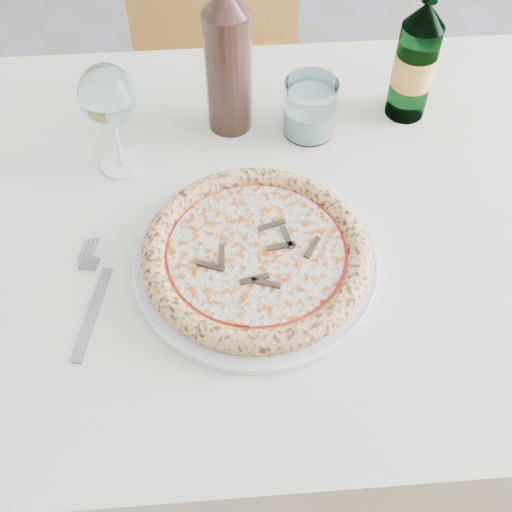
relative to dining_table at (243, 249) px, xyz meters
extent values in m
cube|color=olive|center=(0.00, 0.00, 0.06)|extent=(1.45, 0.95, 0.04)
cube|color=white|center=(0.00, 0.00, 0.09)|extent=(1.52, 1.02, 0.01)
cube|color=white|center=(0.00, 0.42, -0.03)|extent=(1.42, 0.01, 0.22)
cylinder|color=olive|center=(0.62, 0.33, -0.31)|extent=(0.06, 0.06, 0.71)
cube|color=olive|center=(0.10, 0.65, -0.22)|extent=(0.44, 0.44, 0.04)
cylinder|color=olive|center=(0.28, 0.84, -0.45)|extent=(0.04, 0.04, 0.43)
cylinder|color=olive|center=(0.29, 0.46, -0.45)|extent=(0.04, 0.04, 0.43)
cylinder|color=olive|center=(-0.09, 0.83, -0.45)|extent=(0.04, 0.04, 0.43)
cylinder|color=olive|center=(-0.09, 0.46, -0.45)|extent=(0.04, 0.04, 0.43)
cylinder|color=white|center=(0.00, -0.10, 0.10)|extent=(0.35, 0.35, 0.01)
torus|color=white|center=(0.00, -0.10, 0.10)|extent=(0.35, 0.35, 0.01)
cylinder|color=#B98449|center=(0.00, -0.10, 0.11)|extent=(0.31, 0.31, 0.01)
torus|color=#E5AA64|center=(0.00, -0.10, 0.12)|extent=(0.32, 0.32, 0.03)
cylinder|color=#BD090E|center=(0.00, -0.10, 0.12)|extent=(0.26, 0.26, 0.00)
cylinder|color=silver|center=(0.00, -0.10, 0.12)|extent=(0.24, 0.24, 0.00)
cube|color=#36281B|center=(0.03, -0.10, 0.13)|extent=(0.04, 0.01, 0.00)
cube|color=#36281B|center=(0.04, -0.06, 0.13)|extent=(0.03, 0.03, 0.00)
cube|color=#36281B|center=(0.00, -0.03, 0.13)|extent=(0.01, 0.04, 0.00)
cube|color=#36281B|center=(-0.03, -0.07, 0.13)|extent=(0.03, 0.03, 0.00)
cube|color=#36281B|center=(-0.06, -0.10, 0.13)|extent=(0.04, 0.01, 0.00)
cube|color=#36281B|center=(-0.05, -0.15, 0.13)|extent=(0.03, 0.03, 0.00)
cube|color=#36281B|center=(0.00, -0.14, 0.13)|extent=(0.01, 0.04, 0.00)
cube|color=#36281B|center=(0.04, -0.14, 0.13)|extent=(0.03, 0.03, 0.00)
cube|color=gray|center=(-0.23, -0.14, 0.09)|extent=(0.06, 0.15, 0.00)
cube|color=gray|center=(-0.23, -0.05, 0.09)|extent=(0.03, 0.03, 0.00)
cylinder|color=gray|center=(-0.24, -0.02, 0.09)|extent=(0.00, 0.04, 0.00)
cylinder|color=gray|center=(-0.23, -0.02, 0.09)|extent=(0.00, 0.04, 0.00)
cylinder|color=gray|center=(-0.23, -0.02, 0.09)|extent=(0.00, 0.04, 0.00)
cylinder|color=gray|center=(-0.22, -0.02, 0.09)|extent=(0.00, 0.04, 0.00)
cylinder|color=white|center=(-0.17, 0.14, 0.09)|extent=(0.07, 0.07, 0.00)
cylinder|color=white|center=(-0.17, 0.14, 0.14)|extent=(0.01, 0.01, 0.09)
ellipsoid|color=white|center=(-0.17, 0.14, 0.23)|extent=(0.08, 0.08, 0.10)
cylinder|color=white|center=(0.14, 0.16, 0.14)|extent=(0.09, 0.09, 0.10)
cylinder|color=white|center=(0.14, 0.16, 0.11)|extent=(0.08, 0.08, 0.05)
cylinder|color=#2A5E36|center=(0.32, 0.17, 0.17)|extent=(0.07, 0.07, 0.17)
cone|color=#2A5E36|center=(0.32, 0.17, 0.28)|extent=(0.07, 0.07, 0.04)
cylinder|color=#DCC354|center=(0.32, 0.17, 0.18)|extent=(0.07, 0.07, 0.06)
cylinder|color=black|center=(0.02, 0.20, 0.19)|extent=(0.07, 0.07, 0.21)
camera|label=1|loc=(-0.11, -0.63, 0.82)|focal=45.00mm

